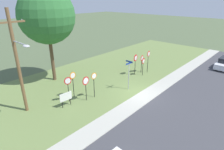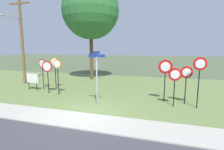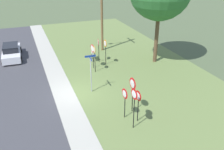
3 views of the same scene
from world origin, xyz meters
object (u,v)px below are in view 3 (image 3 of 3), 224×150
Objects in this scene: stop_sign_near_left at (105,47)px; stop_sign_far_center at (94,54)px; stop_sign_far_left at (98,46)px; yield_sign_near_right at (125,97)px; yield_sign_far_left at (134,99)px; yield_sign_far_right at (138,99)px; yield_sign_near_left at (132,87)px; utility_pole at (100,11)px; notice_board at (93,52)px; stop_sign_near_right at (93,51)px; parked_hatchback_near at (11,52)px; street_name_post at (91,70)px.

stop_sign_far_center is (1.21, -1.43, -0.05)m from stop_sign_near_left.
stop_sign_far_left is (-0.83, -0.41, -0.08)m from stop_sign_near_left.
stop_sign_near_left reaches higher than yield_sign_near_right.
yield_sign_far_right is at bearing 128.66° from yield_sign_far_left.
yield_sign_near_left is 12.45m from utility_pole.
notice_board is (-2.65, 0.60, -0.86)m from stop_sign_far_center.
stop_sign_near_right is 5.51m from utility_pole.
stop_sign_near_left is 9.29m from yield_sign_far_right.
stop_sign_near_right is at bearing -78.55° from stop_sign_near_left.
yield_sign_far_left reaches higher than stop_sign_near_left.
parked_hatchback_near is at bearing -162.22° from yield_sign_far_left.
notice_board is at bearing -134.31° from stop_sign_far_left.
stop_sign_near_left is at bearing 60.27° from parked_hatchback_near.
stop_sign_far_center is (2.04, -1.02, 0.03)m from stop_sign_far_left.
notice_board is at bearing 164.31° from street_name_post.
yield_sign_far_left is 1.25× the size of yield_sign_far_right.
parked_hatchback_near reaches higher than notice_board.
yield_sign_far_left is at bearing -26.96° from yield_sign_near_left.
notice_board is (-6.00, 1.92, -0.93)m from street_name_post.
stop_sign_far_left is 10.07m from yield_sign_far_right.
yield_sign_near_left is 1.79m from yield_sign_far_left.
street_name_post is at bearing -166.98° from yield_sign_far_right.
stop_sign_far_left is 0.30× the size of utility_pole.
street_name_post is at bearing -23.09° from utility_pole.
yield_sign_far_right is 16.00m from parked_hatchback_near.
stop_sign_near_right is at bearing 175.76° from stop_sign_far_center.
utility_pole is (-5.17, 2.31, 2.58)m from stop_sign_far_center.
yield_sign_far_right is (8.88, 0.16, -0.06)m from stop_sign_near_right.
stop_sign_far_center is at bearing -7.67° from notice_board.
stop_sign_near_right is 0.88m from stop_sign_far_center.
yield_sign_near_right is (8.58, -1.79, -0.21)m from stop_sign_near_left.
stop_sign_far_center is 2.85m from notice_board.
stop_sign_near_left is 0.31× the size of utility_pole.
street_name_post reaches higher than parked_hatchback_near.
yield_sign_far_left is at bearing 3.60° from stop_sign_far_left.
utility_pole is (-12.05, 1.92, 2.43)m from yield_sign_near_left.
notice_board is at bearing 168.42° from yield_sign_near_right.
yield_sign_near_left reaches higher than stop_sign_far_center.
stop_sign_near_left reaches higher than stop_sign_near_right.
yield_sign_far_right is (10.04, -0.77, -0.09)m from stop_sign_far_left.
stop_sign_near_right is 0.95× the size of stop_sign_far_center.
stop_sign_far_left is at bearing 169.97° from yield_sign_far_right.
yield_sign_far_right is 10.68m from notice_board.
yield_sign_far_left is at bearing -7.04° from stop_sign_near_right.
yield_sign_far_left is at bearing 0.52° from notice_board.
stop_sign_near_right is 4.45m from street_name_post.
parked_hatchback_near is at bearing -111.07° from notice_board.
yield_sign_near_right is at bearing -61.58° from yield_sign_near_left.
notice_board is 8.31m from parked_hatchback_near.
stop_sign_far_center is at bearing 171.09° from yield_sign_near_right.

